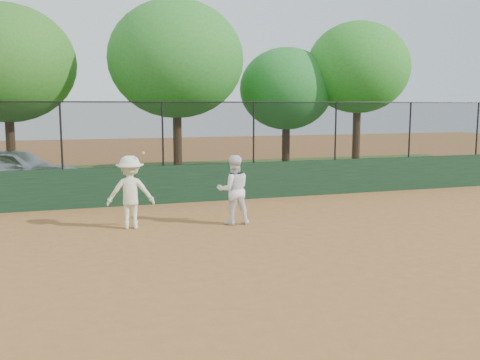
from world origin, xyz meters
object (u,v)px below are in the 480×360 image
object	(u,v)px
player_second	(233,190)
player_main	(130,192)
tree_3	(286,89)
parked_car	(15,170)
tree_1	(6,64)
tree_4	(358,68)
tree_2	(176,59)

from	to	relation	value
player_second	player_main	world-z (taller)	player_main
tree_3	parked_car	bearing A→B (deg)	-168.55
player_main	player_second	bearing A→B (deg)	-7.29
player_second	player_main	bearing A→B (deg)	-3.79
player_main	tree_1	distance (m)	10.90
tree_3	tree_4	size ratio (longest dim) A/B	0.83
player_main	tree_3	world-z (taller)	tree_3
player_main	tree_4	world-z (taller)	tree_4
parked_car	tree_3	distance (m)	12.00
player_second	tree_2	size ratio (longest dim) A/B	0.25
tree_1	player_second	bearing A→B (deg)	-57.94
tree_4	player_second	bearing A→B (deg)	-134.78
parked_car	player_main	xyz separation A→B (m)	(3.28, -6.95, 0.12)
tree_1	tree_3	bearing A→B (deg)	-1.53
parked_car	tree_1	size ratio (longest dim) A/B	0.67
player_second	tree_4	distance (m)	12.83
parked_car	tree_2	size ratio (longest dim) A/B	0.64
parked_car	tree_1	world-z (taller)	tree_1
tree_3	tree_2	bearing A→B (deg)	-170.09
parked_car	tree_2	bearing A→B (deg)	-55.06
tree_3	player_main	bearing A→B (deg)	-131.18
parked_car	player_second	size ratio (longest dim) A/B	2.60
tree_3	player_second	bearing A→B (deg)	-119.82
player_second	tree_3	bearing A→B (deg)	-116.32
tree_2	tree_3	bearing A→B (deg)	9.91
player_second	tree_4	bearing A→B (deg)	-131.28
parked_car	tree_3	size ratio (longest dim) A/B	0.83
tree_1	tree_2	distance (m)	6.60
player_main	tree_2	distance (m)	9.69
player_second	tree_1	distance (m)	12.29
tree_3	tree_4	bearing A→B (deg)	-16.18
parked_car	player_main	distance (m)	7.69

